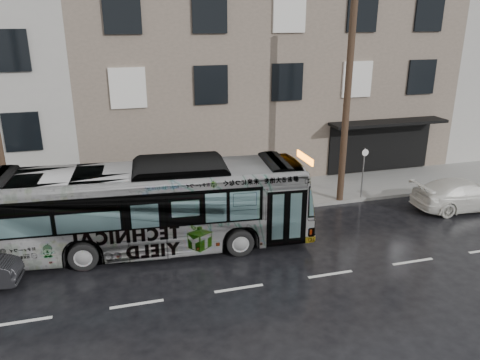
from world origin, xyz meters
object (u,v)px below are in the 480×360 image
(sign_post, at_px, (363,173))
(white_sedan, at_px, (463,194))
(bus, at_px, (149,207))
(utility_pole_front, at_px, (347,103))

(sign_post, relative_size, white_sedan, 0.51)
(bus, xyz_separation_m, white_sedan, (13.87, 0.07, -0.98))
(sign_post, bearing_deg, bus, -167.57)
(utility_pole_front, relative_size, sign_post, 3.75)
(utility_pole_front, relative_size, white_sedan, 1.93)
(utility_pole_front, distance_m, bus, 9.63)
(utility_pole_front, bearing_deg, bus, -166.09)
(sign_post, height_order, white_sedan, sign_post)
(utility_pole_front, xyz_separation_m, bus, (-8.89, -2.20, -3.00))
(utility_pole_front, height_order, bus, utility_pole_front)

